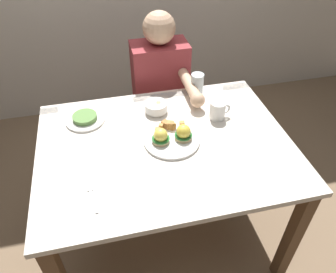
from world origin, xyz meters
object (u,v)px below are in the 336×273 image
object	(u,v)px
dining_table	(165,159)
diner_person	(162,90)
side_plate	(85,119)
eggs_benedict_plate	(172,137)
fork	(92,196)
coffee_mug	(218,110)
fruit_bowl	(156,107)
water_glass_near	(197,86)

from	to	relation	value
dining_table	diner_person	bearing A→B (deg)	79.43
side_plate	dining_table	bearing A→B (deg)	-35.89
dining_table	diner_person	distance (m)	0.61
eggs_benedict_plate	fork	xyz separation A→B (m)	(-0.39, -0.26, -0.02)
fork	coffee_mug	bearing A→B (deg)	29.75
fruit_bowl	diner_person	bearing A→B (deg)	73.21
eggs_benedict_plate	side_plate	bearing A→B (deg)	147.54
coffee_mug	side_plate	distance (m)	0.69
fruit_bowl	fork	distance (m)	0.62
dining_table	diner_person	xyz separation A→B (m)	(0.11, 0.60, 0.02)
fruit_bowl	water_glass_near	bearing A→B (deg)	22.19
eggs_benedict_plate	fruit_bowl	bearing A→B (deg)	95.93
fork	water_glass_near	world-z (taller)	water_glass_near
dining_table	coffee_mug	bearing A→B (deg)	23.55
dining_table	side_plate	xyz separation A→B (m)	(-0.36, 0.26, 0.12)
dining_table	fruit_bowl	distance (m)	0.29
fork	dining_table	bearing A→B (deg)	34.57
dining_table	eggs_benedict_plate	world-z (taller)	eggs_benedict_plate
coffee_mug	diner_person	world-z (taller)	diner_person
fork	water_glass_near	distance (m)	0.87
coffee_mug	eggs_benedict_plate	bearing A→B (deg)	-155.50
coffee_mug	water_glass_near	size ratio (longest dim) A/B	0.83
water_glass_near	fork	bearing A→B (deg)	-135.62
coffee_mug	dining_table	bearing A→B (deg)	-156.45
dining_table	fruit_bowl	size ratio (longest dim) A/B	10.00
fork	water_glass_near	bearing A→B (deg)	44.38
water_glass_near	side_plate	world-z (taller)	water_glass_near
water_glass_near	side_plate	size ratio (longest dim) A/B	0.67
side_plate	diner_person	world-z (taller)	diner_person
dining_table	water_glass_near	distance (m)	0.48
side_plate	diner_person	bearing A→B (deg)	35.28
side_plate	water_glass_near	bearing A→B (deg)	9.04
eggs_benedict_plate	water_glass_near	xyz separation A→B (m)	(0.23, 0.35, 0.03)
dining_table	fork	xyz separation A→B (m)	(-0.36, -0.25, 0.11)
dining_table	fork	distance (m)	0.45
water_glass_near	diner_person	xyz separation A→B (m)	(-0.15, 0.24, -0.15)
fork	side_plate	size ratio (longest dim) A/B	0.78
eggs_benedict_plate	fork	distance (m)	0.47
fruit_bowl	fork	size ratio (longest dim) A/B	0.77
water_glass_near	side_plate	bearing A→B (deg)	-170.96
dining_table	side_plate	distance (m)	0.47
eggs_benedict_plate	side_plate	distance (m)	0.47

